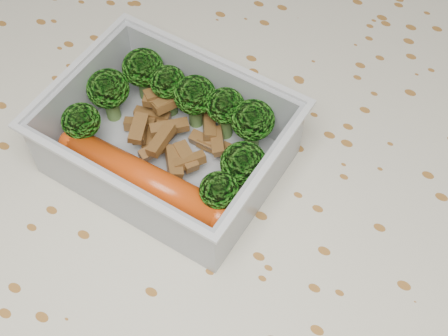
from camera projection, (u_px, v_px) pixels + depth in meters
The scene contains 6 objects.
dining_table at pixel (228, 249), 0.54m from camera, with size 1.40×0.90×0.75m.
tablecloth at pixel (229, 220), 0.50m from camera, with size 1.46×0.96×0.19m.
lunch_container at pixel (168, 146), 0.46m from camera, with size 0.17×0.14×0.06m.
broccoli_florets at pixel (182, 114), 0.46m from camera, with size 0.16×0.10×0.05m.
meat_pile at pixel (171, 131), 0.47m from camera, with size 0.09×0.07×0.03m.
sausage at pixel (144, 180), 0.44m from camera, with size 0.15×0.03×0.03m.
Camera 1 is at (0.12, -0.21, 1.15)m, focal length 50.00 mm.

